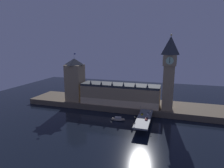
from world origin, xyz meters
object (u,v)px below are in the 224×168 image
pedestrian_far_rail (139,113)px  street_lamp_far (140,108)px  pedestrian_near_rail (135,122)px  victoria_tower (75,79)px  car_southbound_trail (148,114)px  boat_upstream (118,119)px  car_northbound_lead (142,114)px  street_lamp_near (135,119)px  street_lamp_mid (151,114)px  car_southbound_lead (146,119)px  clock_tower (169,71)px

pedestrian_far_rail → street_lamp_far: 7.81m
pedestrian_near_rail → victoria_tower: bearing=147.9°
pedestrian_near_rail → pedestrian_far_rail: size_ratio=0.96×
car_southbound_trail → boat_upstream: 28.52m
pedestrian_far_rail → boat_upstream: (-19.57, -3.20, -6.97)m
car_northbound_lead → pedestrian_near_rail: bearing=-96.8°
street_lamp_near → street_lamp_mid: size_ratio=0.86×
pedestrian_far_rail → street_lamp_mid: bearing=-35.1°
pedestrian_near_rail → street_lamp_far: size_ratio=0.26×
victoria_tower → pedestrian_far_rail: victoria_tower is taller
car_southbound_lead → car_northbound_lead: bearing=116.1°
pedestrian_near_rail → street_lamp_far: bearing=90.8°
clock_tower → car_southbound_lead: clock_tower is taller
pedestrian_near_rail → street_lamp_mid: bearing=54.1°
street_lamp_near → boat_upstream: size_ratio=0.43×
street_lamp_far → car_southbound_lead: bearing=-66.1°
clock_tower → car_southbound_trail: bearing=-125.4°
street_lamp_near → street_lamp_far: size_ratio=0.95×
car_southbound_lead → street_lamp_far: (-8.13, 18.38, 3.18)m
car_southbound_lead → victoria_tower: bearing=156.0°
victoria_tower → boat_upstream: (60.67, -31.17, -29.46)m
street_lamp_near → street_lamp_far: 29.44m
clock_tower → car_southbound_trail: size_ratio=16.54×
clock_tower → victoria_tower: clock_tower is taller
pedestrian_near_rail → pedestrian_far_rail: pedestrian_far_rail is taller
pedestrian_near_rail → street_lamp_far: 29.68m
car_northbound_lead → pedestrian_near_rail: 21.81m
car_northbound_lead → car_southbound_lead: car_southbound_lead is taller
car_southbound_trail → boat_upstream: (-27.30, -4.66, -6.81)m
clock_tower → street_lamp_far: 45.02m
victoria_tower → boat_upstream: bearing=-27.2°
car_southbound_trail → street_lamp_far: bearing=144.8°
car_southbound_trail → pedestrian_far_rail: (-7.73, -1.46, 0.16)m
car_southbound_trail → street_lamp_mid: (2.98, -8.99, 3.59)m
car_southbound_trail → pedestrian_near_rail: size_ratio=2.70×
car_southbound_lead → street_lamp_near: street_lamp_near is taller
car_southbound_trail → pedestrian_near_rail: 25.02m
car_northbound_lead → street_lamp_mid: (8.13, -6.85, 3.71)m
street_lamp_far → street_lamp_mid: bearing=-53.0°
car_northbound_lead → clock_tower: bearing=49.4°
pedestrian_near_rail → boat_upstream: (-19.57, 19.14, -6.94)m
boat_upstream → clock_tower: bearing=32.2°
car_southbound_lead → boat_upstream: 29.25m
victoria_tower → pedestrian_near_rail: victoria_tower is taller
street_lamp_far → street_lamp_near: bearing=-90.0°
car_southbound_trail → pedestrian_far_rail: bearing=-169.3°
street_lamp_far → clock_tower: bearing=35.0°
pedestrian_near_rail → boat_upstream: bearing=135.6°
car_southbound_lead → street_lamp_near: bearing=-126.3°
street_lamp_mid → boat_upstream: street_lamp_mid is taller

